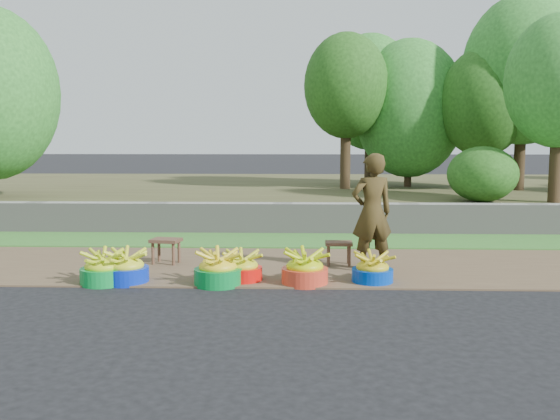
{
  "coord_description": "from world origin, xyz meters",
  "views": [
    {
      "loc": [
        0.33,
        -6.87,
        1.69
      ],
      "look_at": [
        0.05,
        1.3,
        0.75
      ],
      "focal_mm": 40.0,
      "sensor_mm": 36.0,
      "label": 1
    }
  ],
  "objects_px": {
    "basin_c": "(218,270)",
    "stool_left": "(166,244)",
    "basin_e": "(305,269)",
    "basin_a": "(103,269)",
    "basin_f": "(372,270)",
    "basin_d": "(242,268)",
    "stool_right": "(339,246)",
    "basin_b": "(126,268)",
    "vendor_woman": "(372,212)"
  },
  "relations": [
    {
      "from": "basin_e",
      "to": "basin_f",
      "type": "height_order",
      "value": "basin_e"
    },
    {
      "from": "basin_c",
      "to": "basin_e",
      "type": "distance_m",
      "value": 1.01
    },
    {
      "from": "basin_e",
      "to": "basin_f",
      "type": "xyz_separation_m",
      "value": [
        0.79,
        0.09,
        -0.02
      ]
    },
    {
      "from": "basin_e",
      "to": "stool_left",
      "type": "distance_m",
      "value": 2.15
    },
    {
      "from": "basin_c",
      "to": "basin_d",
      "type": "distance_m",
      "value": 0.32
    },
    {
      "from": "vendor_woman",
      "to": "basin_a",
      "type": "bearing_deg",
      "value": -3.55
    },
    {
      "from": "basin_c",
      "to": "stool_left",
      "type": "height_order",
      "value": "basin_c"
    },
    {
      "from": "basin_b",
      "to": "vendor_woman",
      "type": "bearing_deg",
      "value": 13.46
    },
    {
      "from": "basin_a",
      "to": "vendor_woman",
      "type": "bearing_deg",
      "value": 13.39
    },
    {
      "from": "basin_f",
      "to": "vendor_woman",
      "type": "bearing_deg",
      "value": 85.18
    },
    {
      "from": "basin_a",
      "to": "stool_right",
      "type": "relative_size",
      "value": 1.48
    },
    {
      "from": "basin_b",
      "to": "basin_f",
      "type": "bearing_deg",
      "value": 1.75
    },
    {
      "from": "basin_c",
      "to": "basin_f",
      "type": "height_order",
      "value": "basin_c"
    },
    {
      "from": "basin_b",
      "to": "basin_f",
      "type": "distance_m",
      "value": 2.89
    },
    {
      "from": "basin_e",
      "to": "vendor_woman",
      "type": "relative_size",
      "value": 0.36
    },
    {
      "from": "basin_d",
      "to": "basin_f",
      "type": "bearing_deg",
      "value": -1.29
    },
    {
      "from": "basin_b",
      "to": "stool_right",
      "type": "relative_size",
      "value": 1.48
    },
    {
      "from": "stool_left",
      "to": "stool_right",
      "type": "height_order",
      "value": "stool_left"
    },
    {
      "from": "basin_a",
      "to": "stool_left",
      "type": "xyz_separation_m",
      "value": [
        0.49,
        1.13,
        0.11
      ]
    },
    {
      "from": "basin_a",
      "to": "basin_c",
      "type": "xyz_separation_m",
      "value": [
        1.35,
        -0.02,
        0.01
      ]
    },
    {
      "from": "basin_c",
      "to": "stool_left",
      "type": "distance_m",
      "value": 1.43
    },
    {
      "from": "basin_e",
      "to": "basin_f",
      "type": "relative_size",
      "value": 1.13
    },
    {
      "from": "basin_d",
      "to": "basin_e",
      "type": "height_order",
      "value": "basin_e"
    },
    {
      "from": "basin_a",
      "to": "basin_d",
      "type": "bearing_deg",
      "value": 6.38
    },
    {
      "from": "basin_e",
      "to": "stool_right",
      "type": "xyz_separation_m",
      "value": [
        0.45,
        1.04,
        0.09
      ]
    },
    {
      "from": "basin_f",
      "to": "stool_left",
      "type": "bearing_deg",
      "value": 159.67
    },
    {
      "from": "basin_f",
      "to": "basin_b",
      "type": "bearing_deg",
      "value": -178.25
    },
    {
      "from": "stool_right",
      "to": "vendor_woman",
      "type": "xyz_separation_m",
      "value": [
        0.39,
        -0.34,
        0.5
      ]
    },
    {
      "from": "basin_c",
      "to": "basin_a",
      "type": "bearing_deg",
      "value": 179.36
    },
    {
      "from": "basin_b",
      "to": "basin_e",
      "type": "xyz_separation_m",
      "value": [
        2.1,
        -0.0,
        0.0
      ]
    },
    {
      "from": "basin_d",
      "to": "basin_f",
      "type": "relative_size",
      "value": 1.01
    },
    {
      "from": "stool_right",
      "to": "basin_f",
      "type": "bearing_deg",
      "value": -70.38
    },
    {
      "from": "basin_c",
      "to": "basin_e",
      "type": "relative_size",
      "value": 1.02
    },
    {
      "from": "vendor_woman",
      "to": "stool_right",
      "type": "bearing_deg",
      "value": -57.68
    },
    {
      "from": "basin_e",
      "to": "stool_left",
      "type": "bearing_deg",
      "value": 150.0
    },
    {
      "from": "basin_d",
      "to": "vendor_woman",
      "type": "bearing_deg",
      "value": 20.06
    },
    {
      "from": "basin_a",
      "to": "basin_f",
      "type": "xyz_separation_m",
      "value": [
        3.14,
        0.14,
        -0.02
      ]
    },
    {
      "from": "basin_e",
      "to": "vendor_woman",
      "type": "distance_m",
      "value": 1.25
    },
    {
      "from": "basin_f",
      "to": "stool_left",
      "type": "distance_m",
      "value": 2.83
    },
    {
      "from": "basin_a",
      "to": "stool_left",
      "type": "bearing_deg",
      "value": 66.33
    },
    {
      "from": "basin_d",
      "to": "basin_b",
      "type": "bearing_deg",
      "value": -174.8
    },
    {
      "from": "basin_f",
      "to": "stool_right",
      "type": "height_order",
      "value": "basin_f"
    },
    {
      "from": "basin_b",
      "to": "vendor_woman",
      "type": "xyz_separation_m",
      "value": [
        2.94,
        0.7,
        0.59
      ]
    },
    {
      "from": "basin_d",
      "to": "basin_e",
      "type": "distance_m",
      "value": 0.76
    },
    {
      "from": "basin_c",
      "to": "vendor_woman",
      "type": "xyz_separation_m",
      "value": [
        1.85,
        0.78,
        0.58
      ]
    },
    {
      "from": "stool_right",
      "to": "basin_d",
      "type": "bearing_deg",
      "value": -142.55
    },
    {
      "from": "basin_d",
      "to": "stool_right",
      "type": "height_order",
      "value": "basin_d"
    },
    {
      "from": "basin_c",
      "to": "basin_d",
      "type": "xyz_separation_m",
      "value": [
        0.26,
        0.19,
        -0.02
      ]
    },
    {
      "from": "vendor_woman",
      "to": "basin_f",
      "type": "bearing_deg",
      "value": 68.25
    },
    {
      "from": "stool_left",
      "to": "stool_right",
      "type": "relative_size",
      "value": 1.19
    }
  ]
}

